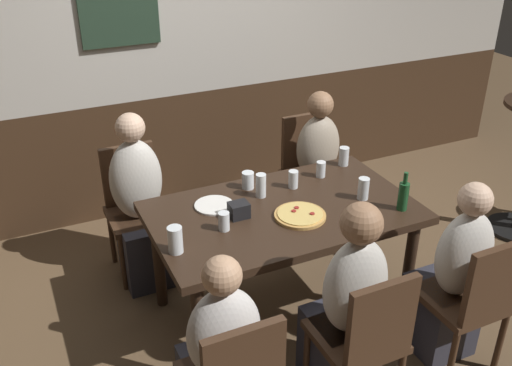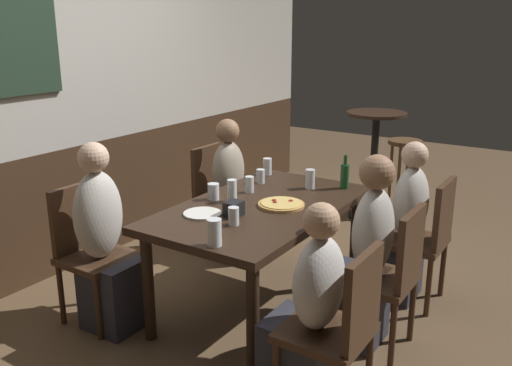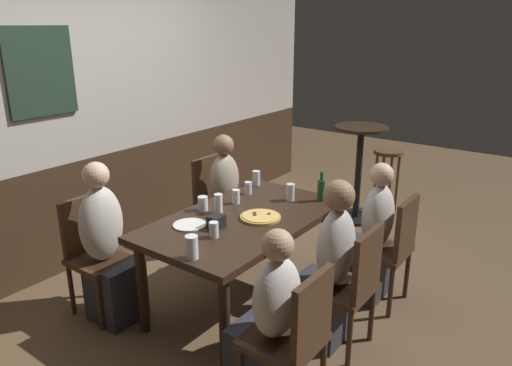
{
  "view_description": "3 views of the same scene",
  "coord_description": "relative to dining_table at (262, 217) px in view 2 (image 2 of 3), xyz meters",
  "views": [
    {
      "loc": [
        -1.35,
        -2.53,
        2.42
      ],
      "look_at": [
        -0.11,
        0.14,
        0.87
      ],
      "focal_mm": 40.1,
      "sensor_mm": 36.0,
      "label": 1
    },
    {
      "loc": [
        -2.82,
        -1.79,
        1.86
      ],
      "look_at": [
        -0.02,
        0.03,
        0.88
      ],
      "focal_mm": 38.7,
      "sensor_mm": 36.0,
      "label": 2
    },
    {
      "loc": [
        -2.56,
        -2.0,
        2.08
      ],
      "look_at": [
        0.25,
        0.07,
        0.92
      ],
      "focal_mm": 33.8,
      "sensor_mm": 36.0,
      "label": 3
    }
  ],
  "objects": [
    {
      "name": "ground_plane",
      "position": [
        0.0,
        0.0,
        -0.65
      ],
      "size": [
        12.0,
        12.0,
        0.0
      ],
      "primitive_type": "plane",
      "color": "brown"
    },
    {
      "name": "wall_back",
      "position": [
        -0.0,
        1.65,
        0.65
      ],
      "size": [
        6.4,
        0.13,
        2.6
      ],
      "color": "#3D2819",
      "rests_on": "ground_plane"
    },
    {
      "name": "dining_table",
      "position": [
        0.0,
        0.0,
        0.0
      ],
      "size": [
        1.54,
        0.91,
        0.74
      ],
      "color": "black",
      "rests_on": "ground_plane"
    },
    {
      "name": "chair_mid_near",
      "position": [
        0.0,
        -0.87,
        -0.16
      ],
      "size": [
        0.4,
        0.4,
        0.88
      ],
      "color": "#422B1C",
      "rests_on": "ground_plane"
    },
    {
      "name": "chair_left_near",
      "position": [
        -0.68,
        -0.87,
        -0.16
      ],
      "size": [
        0.4,
        0.4,
        0.88
      ],
      "color": "#422B1C",
      "rests_on": "ground_plane"
    },
    {
      "name": "chair_left_far",
      "position": [
        -0.68,
        0.87,
        -0.16
      ],
      "size": [
        0.4,
        0.4,
        0.88
      ],
      "color": "#422B1C",
      "rests_on": "ground_plane"
    },
    {
      "name": "chair_right_near",
      "position": [
        0.68,
        -0.87,
        -0.16
      ],
      "size": [
        0.4,
        0.4,
        0.88
      ],
      "color": "#422B1C",
      "rests_on": "ground_plane"
    },
    {
      "name": "chair_right_far",
      "position": [
        0.68,
        0.87,
        -0.16
      ],
      "size": [
        0.4,
        0.4,
        0.88
      ],
      "color": "#422B1C",
      "rests_on": "ground_plane"
    },
    {
      "name": "person_mid_near",
      "position": [
        0.0,
        -0.71,
        -0.16
      ],
      "size": [
        0.34,
        0.37,
        1.17
      ],
      "color": "#2D2D38",
      "rests_on": "ground_plane"
    },
    {
      "name": "person_left_near",
      "position": [
        -0.68,
        -0.7,
        -0.21
      ],
      "size": [
        0.34,
        0.37,
        1.08
      ],
      "color": "#2D2D38",
      "rests_on": "ground_plane"
    },
    {
      "name": "person_left_far",
      "position": [
        -0.68,
        0.71,
        -0.16
      ],
      "size": [
        0.34,
        0.37,
        1.18
      ],
      "color": "#2D2D38",
      "rests_on": "ground_plane"
    },
    {
      "name": "person_right_near",
      "position": [
        0.68,
        -0.7,
        -0.19
      ],
      "size": [
        0.34,
        0.37,
        1.12
      ],
      "color": "#2D2D38",
      "rests_on": "ground_plane"
    },
    {
      "name": "person_right_far",
      "position": [
        0.68,
        0.71,
        -0.18
      ],
      "size": [
        0.34,
        0.37,
        1.13
      ],
      "color": "#2D2D38",
      "rests_on": "ground_plane"
    },
    {
      "name": "pizza",
      "position": [
        0.05,
        -0.12,
        0.1
      ],
      "size": [
        0.3,
        0.3,
        0.03
      ],
      "color": "tan",
      "rests_on": "dining_table"
    },
    {
      "name": "tumbler_water",
      "position": [
        0.49,
        -0.09,
        0.15
      ],
      "size": [
        0.07,
        0.07,
        0.14
      ],
      "color": "silver",
      "rests_on": "dining_table"
    },
    {
      "name": "beer_glass_tall",
      "position": [
        -0.4,
        -0.06,
        0.13
      ],
      "size": [
        0.06,
        0.06,
        0.11
      ],
      "color": "silver",
      "rests_on": "dining_table"
    },
    {
      "name": "pint_glass_amber",
      "position": [
        0.18,
        0.21,
        0.13
      ],
      "size": [
        0.06,
        0.06,
        0.11
      ],
      "color": "silver",
      "rests_on": "dining_table"
    },
    {
      "name": "highball_clear",
      "position": [
        -0.08,
        0.32,
        0.13
      ],
      "size": [
        0.08,
        0.08,
        0.11
      ],
      "color": "silver",
      "rests_on": "dining_table"
    },
    {
      "name": "tumbler_short",
      "position": [
        -0.7,
        -0.15,
        0.15
      ],
      "size": [
        0.08,
        0.08,
        0.15
      ],
      "color": "silver",
      "rests_on": "dining_table"
    },
    {
      "name": "pint_glass_pale",
      "position": [
        0.41,
        0.27,
        0.13
      ],
      "size": [
        0.06,
        0.06,
        0.1
      ],
      "color": "silver",
      "rests_on": "dining_table"
    },
    {
      "name": "beer_glass_half",
      "position": [
        0.64,
        0.35,
        0.14
      ],
      "size": [
        0.07,
        0.07,
        0.13
      ],
      "color": "silver",
      "rests_on": "dining_table"
    },
    {
      "name": "pint_glass_stout",
      "position": [
        -0.05,
        0.19,
        0.15
      ],
      "size": [
        0.06,
        0.06,
        0.15
      ],
      "color": "silver",
      "rests_on": "dining_table"
    },
    {
      "name": "beer_bottle_green",
      "position": [
        0.62,
        -0.29,
        0.18
      ],
      "size": [
        0.06,
        0.06,
        0.24
      ],
      "color": "#194723",
      "rests_on": "dining_table"
    },
    {
      "name": "plate_white_large",
      "position": [
        -0.35,
        0.2,
        0.09
      ],
      "size": [
        0.23,
        0.23,
        0.01
      ],
      "primitive_type": "cylinder",
      "color": "white",
      "rests_on": "dining_table"
    },
    {
      "name": "condiment_caddy",
      "position": [
        -0.27,
        0.03,
        0.13
      ],
      "size": [
        0.11,
        0.09,
        0.09
      ],
      "primitive_type": "cube",
      "color": "black",
      "rests_on": "dining_table"
    },
    {
      "name": "side_bar_table",
      "position": [
        2.11,
        0.06,
        -0.04
      ],
      "size": [
        0.56,
        0.56,
        1.05
      ],
      "color": "black",
      "rests_on": "ground_plane"
    },
    {
      "name": "bar_stool",
      "position": [
        2.56,
        -0.09,
        -0.09
      ],
      "size": [
        0.34,
        0.34,
        0.72
      ],
      "color": "brown",
      "rests_on": "ground_plane"
    }
  ]
}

